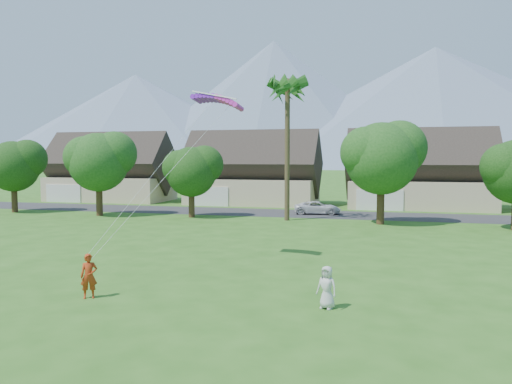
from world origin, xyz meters
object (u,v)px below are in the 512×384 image
(watcher, at_px, (327,287))
(parafoil_kite, at_px, (218,99))
(kite_flyer, at_px, (89,276))
(parked_car, at_px, (318,208))

(watcher, xyz_separation_m, parafoil_kite, (-6.55, 6.92, 7.84))
(kite_flyer, bearing_deg, parafoil_kite, 41.37)
(kite_flyer, height_order, watcher, kite_flyer)
(kite_flyer, relative_size, parafoil_kite, 0.64)
(parked_car, bearing_deg, parafoil_kite, 166.88)
(parked_car, bearing_deg, watcher, -179.62)
(parked_car, bearing_deg, kite_flyer, 163.35)
(kite_flyer, height_order, parafoil_kite, parafoil_kite)
(parked_car, height_order, parafoil_kite, parafoil_kite)
(kite_flyer, relative_size, watcher, 1.12)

